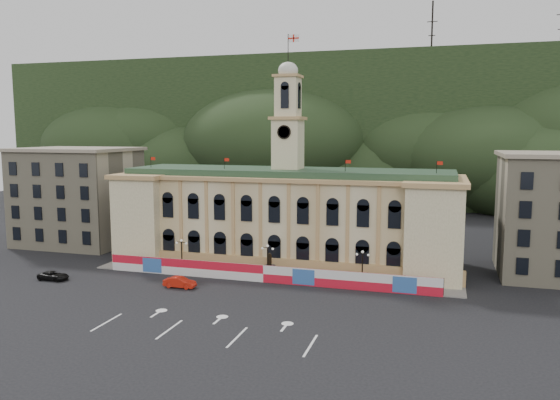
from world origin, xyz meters
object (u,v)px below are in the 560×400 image
(statue, at_px, (270,269))
(red_sedan, at_px, (180,282))
(black_suv, at_px, (53,276))
(lamp_center, at_px, (268,258))

(statue, distance_m, red_sedan, 13.70)
(red_sedan, height_order, black_suv, red_sedan)
(statue, bearing_deg, red_sedan, -139.17)
(lamp_center, distance_m, black_suv, 31.61)
(statue, distance_m, lamp_center, 2.14)
(lamp_center, bearing_deg, red_sedan, -142.49)
(lamp_center, height_order, red_sedan, lamp_center)
(statue, bearing_deg, lamp_center, -90.00)
(statue, relative_size, black_suv, 0.81)
(lamp_center, bearing_deg, black_suv, -162.14)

